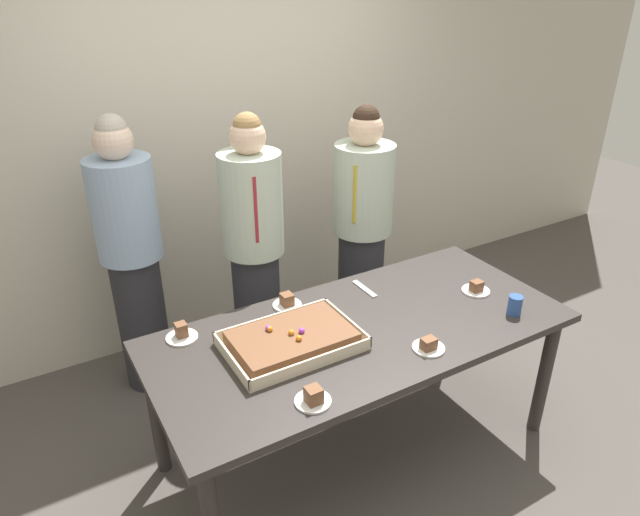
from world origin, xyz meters
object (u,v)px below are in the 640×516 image
Objects in this scene: person_green_shirt_behind at (362,229)px; person_striped_tie_right at (132,257)px; plated_slice_near_left at (182,334)px; drink_cup_nearest at (515,305)px; plated_slice_center_front at (313,398)px; person_serving_front at (254,252)px; plated_slice_far_right at (476,289)px; cake_server_utensil at (365,289)px; plated_slice_near_right at (287,302)px; sheet_cake at (292,340)px; party_table at (361,341)px; plated_slice_far_left at (428,346)px.

person_striped_tie_right is at bearing -52.07° from person_green_shirt_behind.
plated_slice_near_left is 0.09× the size of person_green_shirt_behind.
drink_cup_nearest is at bearing 25.53° from person_striped_tie_right.
person_serving_front is (0.30, 1.22, 0.06)m from plated_slice_center_front.
drink_cup_nearest is 1.17m from person_green_shirt_behind.
plated_slice_far_right is 0.09× the size of person_green_shirt_behind.
plated_slice_far_right is (1.50, -0.38, -0.00)m from plated_slice_near_left.
plated_slice_near_right is at bearing 172.21° from cake_server_utensil.
person_serving_front is at bearing 44.66° from person_striped_tie_right.
plated_slice_near_right is 0.09× the size of person_green_shirt_behind.
sheet_cake is at bearing -0.01° from person_serving_front.
person_green_shirt_behind reaches higher than drink_cup_nearest.
party_table is 0.80m from drink_cup_nearest.
plated_slice_center_front is at bearing -0.77° from person_serving_front.
plated_slice_near_right is 1.00× the size of plated_slice_far_left.
person_striped_tie_right is (-1.53, 1.17, 0.07)m from plated_slice_far_right.
plated_slice_near_right reaches higher than plated_slice_far_right.
plated_slice_far_left is 0.09× the size of person_striped_tie_right.
person_serving_front is (0.61, 0.51, 0.06)m from plated_slice_near_left.
person_striped_tie_right is (-0.44, 1.11, 0.06)m from sheet_cake.
drink_cup_nearest reaches higher than cake_server_utensil.
party_table is at bearing 177.97° from plated_slice_far_right.
person_striped_tie_right reaches higher than plated_slice_far_left.
plated_slice_far_right is 0.09× the size of person_serving_front.
party_table is at bearing 36.68° from plated_slice_center_front.
plated_slice_near_right is 1.00× the size of plated_slice_center_front.
plated_slice_far_right is 0.75× the size of cake_server_utensil.
person_green_shirt_behind is (0.82, 0.52, 0.04)m from plated_slice_near_right.
plated_slice_center_front reaches higher than cake_server_utensil.
person_green_shirt_behind is (0.96, 0.84, 0.02)m from sheet_cake.
person_striped_tie_right is at bearing 102.45° from plated_slice_center_front.
plated_slice_near_left is 1.00× the size of plated_slice_center_front.
plated_slice_near_left is 1.00× the size of plated_slice_far_right.
party_table is at bearing -58.78° from plated_slice_near_right.
party_table is at bearing 118.04° from plated_slice_far_left.
person_green_shirt_behind reaches higher than sheet_cake.
person_green_shirt_behind is (0.44, 1.18, 0.04)m from plated_slice_far_left.
plated_slice_near_left is 0.09× the size of person_striped_tie_right.
party_table is at bearing -24.59° from plated_slice_near_left.
plated_slice_near_left is at bearing 113.51° from plated_slice_center_front.
plated_slice_far_left is at bearing -32.73° from sheet_cake.
plated_slice_far_right is 0.60m from cake_server_utensil.
person_green_shirt_behind is at bearing 56.96° from cake_server_utensil.
plated_slice_near_right is 0.97m from person_green_shirt_behind.
plated_slice_far_right reaches higher than cake_server_utensil.
person_serving_front reaches higher than plated_slice_near_left.
plated_slice_far_right reaches higher than party_table.
sheet_cake is at bearing -0.01° from person_green_shirt_behind.
plated_slice_near_left is 1.55m from plated_slice_far_right.
drink_cup_nearest reaches higher than party_table.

